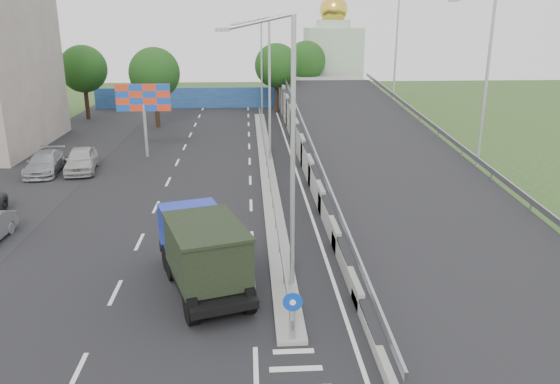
{
  "coord_description": "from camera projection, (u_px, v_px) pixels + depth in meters",
  "views": [
    {
      "loc": [
        -1.32,
        -13.12,
        10.03
      ],
      "look_at": [
        0.17,
        11.53,
        2.2
      ],
      "focal_mm": 35.0,
      "sensor_mm": 36.0,
      "label": 1
    }
  ],
  "objects": [
    {
      "name": "road_surface",
      "position": [
        222.0,
        186.0,
        34.45
      ],
      "size": [
        26.0,
        90.0,
        0.04
      ],
      "primitive_type": "cube",
      "color": "black",
      "rests_on": "ground"
    },
    {
      "name": "billboard",
      "position": [
        143.0,
        102.0,
        40.45
      ],
      "size": [
        4.0,
        0.24,
        5.5
      ],
      "color": "#B2B5B7",
      "rests_on": "ground"
    },
    {
      "name": "parked_car_e",
      "position": [
        81.0,
        160.0,
        37.43
      ],
      "size": [
        2.65,
        5.06,
        1.64
      ],
      "primitive_type": "imported",
      "rotation": [
        0.0,
        0.0,
        0.15
      ],
      "color": "#A8AAA6",
      "rests_on": "ground"
    },
    {
      "name": "median",
      "position": [
        267.0,
        167.0,
        38.4
      ],
      "size": [
        1.0,
        44.0,
        0.2
      ],
      "primitive_type": "cube",
      "color": "gray",
      "rests_on": "ground"
    },
    {
      "name": "tree_ramp_far",
      "position": [
        306.0,
        61.0,
        66.7
      ],
      "size": [
        4.8,
        4.8,
        7.6
      ],
      "color": "black",
      "rests_on": "ground"
    },
    {
      "name": "overpass_ramp",
      "position": [
        373.0,
        143.0,
        38.33
      ],
      "size": [
        10.0,
        50.0,
        3.5
      ],
      "color": "gray",
      "rests_on": "ground"
    },
    {
      "name": "church",
      "position": [
        332.0,
        57.0,
        71.65
      ],
      "size": [
        7.0,
        7.0,
        13.8
      ],
      "color": "#B2CCAD",
      "rests_on": "ground"
    },
    {
      "name": "lamp_post_far",
      "position": [
        260.0,
        61.0,
        57.61
      ],
      "size": [
        2.74,
        0.18,
        10.08
      ],
      "color": "#B2B5B7",
      "rests_on": "median"
    },
    {
      "name": "parked_car_d",
      "position": [
        45.0,
        163.0,
        37.02
      ],
      "size": [
        2.49,
        5.18,
        1.45
      ],
      "primitive_type": "imported",
      "rotation": [
        0.0,
        0.0,
        0.09
      ],
      "color": "#94989C",
      "rests_on": "ground"
    },
    {
      "name": "lamp_post_near",
      "position": [
        288.0,
        143.0,
        19.55
      ],
      "size": [
        2.74,
        0.18,
        10.08
      ],
      "color": "#B2B5B7",
      "rests_on": "median"
    },
    {
      "name": "tree_left_far",
      "position": [
        83.0,
        69.0,
        55.81
      ],
      "size": [
        4.8,
        4.8,
        7.6
      ],
      "color": "black",
      "rests_on": "ground"
    },
    {
      "name": "lamp_post_mid",
      "position": [
        267.0,
        82.0,
        38.58
      ],
      "size": [
        2.74,
        0.18,
        10.08
      ],
      "color": "#B2B5B7",
      "rests_on": "median"
    },
    {
      "name": "dump_truck",
      "position": [
        202.0,
        249.0,
        21.0
      ],
      "size": [
        4.22,
        6.96,
        2.89
      ],
      "rotation": [
        0.0,
        0.0,
        0.3
      ],
      "color": "black",
      "rests_on": "ground"
    },
    {
      "name": "tree_left_mid",
      "position": [
        155.0,
        73.0,
        51.51
      ],
      "size": [
        4.8,
        4.8,
        7.6
      ],
      "color": "black",
      "rests_on": "ground"
    },
    {
      "name": "tree_median_far",
      "position": [
        277.0,
        66.0,
        59.81
      ],
      "size": [
        4.8,
        4.8,
        7.6
      ],
      "color": "black",
      "rests_on": "ground"
    },
    {
      "name": "median_guardrail",
      "position": [
        267.0,
        158.0,
        38.2
      ],
      "size": [
        0.09,
        44.0,
        0.71
      ],
      "color": "gray",
      "rests_on": "median"
    },
    {
      "name": "sign_bollard",
      "position": [
        292.0,
        316.0,
        17.35
      ],
      "size": [
        0.64,
        0.23,
        1.67
      ],
      "color": "black",
      "rests_on": "median"
    },
    {
      "name": "parking_strip",
      "position": [
        11.0,
        189.0,
        33.7
      ],
      "size": [
        8.0,
        90.0,
        0.05
      ],
      "primitive_type": "cube",
      "color": "black",
      "rests_on": "ground"
    },
    {
      "name": "blue_wall",
      "position": [
        224.0,
        98.0,
        64.48
      ],
      "size": [
        30.0,
        0.5,
        2.4
      ],
      "primitive_type": "cube",
      "color": "navy",
      "rests_on": "ground"
    }
  ]
}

